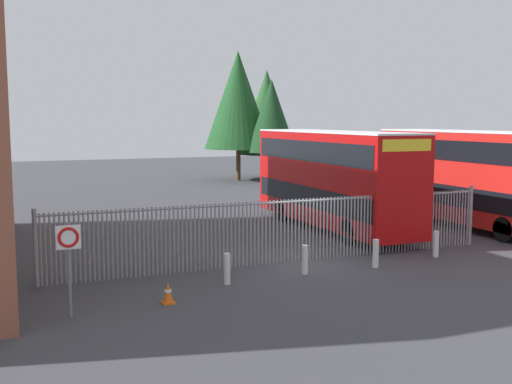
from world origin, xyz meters
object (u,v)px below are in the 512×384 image
bollard_center_front (305,260)px  bollard_near_right (376,253)px  bollard_near_left (227,269)px  bollard_far_right (436,244)px  speed_limit_sign_post (69,248)px  double_decker_bus_near_gate (470,175)px  traffic_cone_by_gate (168,293)px  double_decker_bus_behind_fence_left (333,176)px

bollard_center_front → bollard_near_right: size_ratio=1.00×
bollard_near_right → bollard_near_left: bearing=-178.9°
bollard_far_right → bollard_near_right: bearing=-170.1°
bollard_near_left → bollard_center_front: 2.72m
bollard_near_right → speed_limit_sign_post: speed_limit_sign_post is taller
bollard_center_front → bollard_far_right: size_ratio=1.00×
double_decker_bus_near_gate → traffic_cone_by_gate: size_ratio=18.32×
double_decker_bus_behind_fence_left → traffic_cone_by_gate: bearing=-139.8°
bollard_near_right → double_decker_bus_behind_fence_left: bearing=72.1°
bollard_near_left → bollard_far_right: size_ratio=1.00×
bollard_near_left → bollard_far_right: 8.24m
double_decker_bus_near_gate → bollard_near_left: bearing=-159.6°
bollard_near_right → bollard_far_right: (2.89, 0.50, 0.00)m
bollard_near_left → bollard_near_right: bearing=1.1°
bollard_far_right → bollard_near_left: bearing=-175.8°
bollard_near_right → speed_limit_sign_post: 10.21m
bollard_center_front → double_decker_bus_behind_fence_left: bearing=54.5°
bollard_near_left → speed_limit_sign_post: size_ratio=0.40×
bollard_center_front → traffic_cone_by_gate: size_ratio=1.61×
bollard_near_left → bollard_center_front: (2.71, 0.19, 0.00)m
double_decker_bus_near_gate → bollard_near_left: size_ratio=11.38×
double_decker_bus_behind_fence_left → bollard_far_right: size_ratio=11.38×
bollard_near_right → double_decker_bus_near_gate: bearing=30.9°
double_decker_bus_behind_fence_left → bollard_near_right: (-2.21, -6.85, -1.95)m
double_decker_bus_behind_fence_left → speed_limit_sign_post: (-12.22, -8.41, -0.65)m
double_decker_bus_behind_fence_left → speed_limit_sign_post: size_ratio=4.50×
bollard_near_left → bollard_center_front: same height
bollard_far_right → double_decker_bus_near_gate: bearing=39.5°
double_decker_bus_behind_fence_left → traffic_cone_by_gate: size_ratio=18.32×
speed_limit_sign_post → double_decker_bus_near_gate: bearing=19.6°
bollard_center_front → double_decker_bus_near_gate: bearing=24.1°
double_decker_bus_near_gate → speed_limit_sign_post: double_decker_bus_near_gate is taller
bollard_near_right → bollard_far_right: bearing=9.9°
double_decker_bus_behind_fence_left → bollard_far_right: double_decker_bus_behind_fence_left is taller
double_decker_bus_near_gate → speed_limit_sign_post: size_ratio=4.50×
double_decker_bus_behind_fence_left → speed_limit_sign_post: double_decker_bus_behind_fence_left is taller
bollard_near_left → double_decker_bus_behind_fence_left: bearing=42.7°
double_decker_bus_near_gate → traffic_cone_by_gate: bearing=-158.3°
double_decker_bus_behind_fence_left → bollard_center_front: double_decker_bus_behind_fence_left is taller
bollard_near_left → traffic_cone_by_gate: bollard_near_left is taller
bollard_center_front → bollard_near_right: 2.62m
double_decker_bus_behind_fence_left → speed_limit_sign_post: 14.85m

